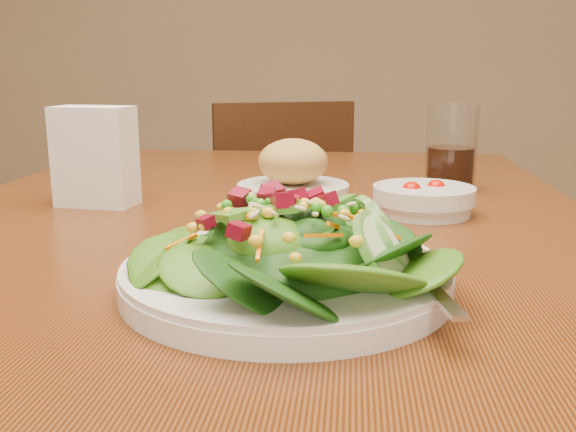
{
  "coord_description": "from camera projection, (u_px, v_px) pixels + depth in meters",
  "views": [
    {
      "loc": [
        0.13,
        -0.76,
        0.94
      ],
      "look_at": [
        0.07,
        -0.2,
        0.81
      ],
      "focal_mm": 40.0,
      "sensor_mm": 36.0,
      "label": 1
    }
  ],
  "objects": [
    {
      "name": "dining_table",
      "position": [
        249.0,
        303.0,
        0.81
      ],
      "size": [
        0.9,
        1.4,
        0.75
      ],
      "color": "brown",
      "rests_on": "ground_plane"
    },
    {
      "name": "chair_far",
      "position": [
        274.0,
        240.0,
        1.85
      ],
      "size": [
        0.51,
        0.51,
        0.85
      ],
      "rotation": [
        0.0,
        0.0,
        3.51
      ],
      "color": "#3C1C0D",
      "rests_on": "ground_plane"
    },
    {
      "name": "salad_plate",
      "position": [
        297.0,
        256.0,
        0.56
      ],
      "size": [
        0.29,
        0.29,
        0.08
      ],
      "rotation": [
        0.0,
        0.0,
        0.15
      ],
      "color": "silver",
      "rests_on": "dining_table"
    },
    {
      "name": "bread_plate",
      "position": [
        293.0,
        172.0,
        0.97
      ],
      "size": [
        0.17,
        0.17,
        0.09
      ],
      "color": "silver",
      "rests_on": "dining_table"
    },
    {
      "name": "tomato_bowl",
      "position": [
        423.0,
        199.0,
        0.84
      ],
      "size": [
        0.13,
        0.13,
        0.04
      ],
      "color": "silver",
      "rests_on": "dining_table"
    },
    {
      "name": "drinking_glass",
      "position": [
        451.0,
        153.0,
        1.0
      ],
      "size": [
        0.08,
        0.08,
        0.14
      ],
      "color": "silver",
      "rests_on": "dining_table"
    },
    {
      "name": "napkin_holder",
      "position": [
        95.0,
        154.0,
        0.89
      ],
      "size": [
        0.11,
        0.07,
        0.14
      ],
      "rotation": [
        0.0,
        0.0,
        -0.11
      ],
      "color": "white",
      "rests_on": "dining_table"
    }
  ]
}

